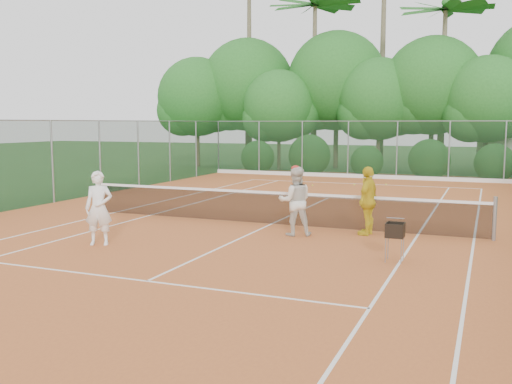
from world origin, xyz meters
TOP-DOWN VIEW (x-y plane):
  - ground at (0.00, 0.00)m, footprint 120.00×120.00m
  - clay_court at (0.00, 0.00)m, footprint 18.00×36.00m
  - tennis_net at (0.00, 0.00)m, footprint 11.97×0.10m
  - player_white at (-2.82, -4.11)m, footprint 0.76×0.65m
  - player_center_grp at (1.15, -1.23)m, footprint 1.07×0.97m
  - player_yellow at (2.88, -0.44)m, footprint 0.60×1.11m
  - ball_hopper at (3.99, -3.12)m, footprint 0.36×0.36m
  - stray_ball_a at (-1.79, 10.16)m, footprint 0.07×0.07m
  - stray_ball_b at (1.29, 11.89)m, footprint 0.07×0.07m
  - stray_ball_c at (-0.06, 11.17)m, footprint 0.07×0.07m
  - court_markings at (0.00, 0.00)m, footprint 11.03×23.83m
  - fence_back at (0.00, 15.00)m, footprint 18.07×0.07m
  - tropical_treeline at (1.43, 20.22)m, footprint 32.10×8.49m

SIDE VIEW (x-z plane):
  - ground at x=0.00m, z-range 0.00..0.00m
  - clay_court at x=0.00m, z-range 0.00..0.02m
  - court_markings at x=0.00m, z-range 0.02..0.03m
  - stray_ball_a at x=-1.79m, z-range 0.02..0.09m
  - stray_ball_b at x=1.29m, z-range 0.02..0.09m
  - stray_ball_c at x=-0.06m, z-range 0.02..0.09m
  - tennis_net at x=0.00m, z-range -0.02..1.08m
  - ball_hopper at x=3.99m, z-range 0.26..1.09m
  - player_white at x=-2.82m, z-range 0.02..1.79m
  - player_yellow at x=2.88m, z-range 0.02..1.81m
  - player_center_grp at x=1.15m, z-range 0.01..1.83m
  - fence_back at x=0.00m, z-range 0.02..3.02m
  - tropical_treeline at x=1.43m, z-range -2.40..12.63m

